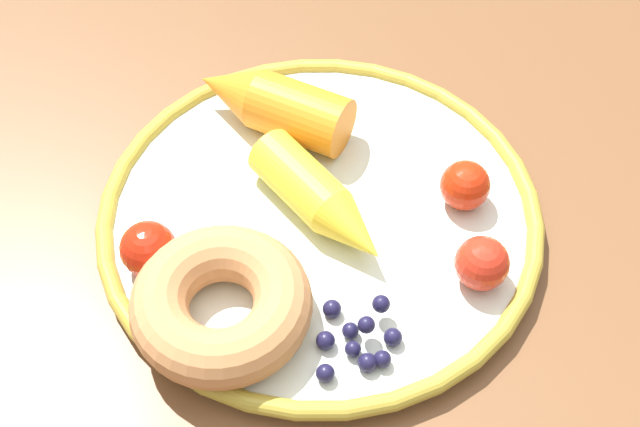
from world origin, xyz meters
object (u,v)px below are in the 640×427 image
at_px(plate, 320,216).
at_px(tomato_mid, 465,185).
at_px(carrot_orange, 271,103).
at_px(tomato_far, 148,249).
at_px(carrot_yellow, 321,201).
at_px(dining_table, 322,286).
at_px(donut, 221,304).
at_px(tomato_near, 482,263).
at_px(blueberry_pile, 357,339).

distance_m(plate, tomato_mid, 0.10).
height_order(carrot_orange, tomato_far, carrot_orange).
bearing_deg(carrot_yellow, carrot_orange, 61.67).
height_order(dining_table, carrot_orange, carrot_orange).
bearing_deg(tomato_mid, donut, 160.08).
relative_size(carrot_yellow, donut, 1.08).
distance_m(tomato_near, tomato_far, 0.21).
relative_size(dining_table, carrot_orange, 9.37).
xyz_separation_m(carrot_orange, carrot_yellow, (-0.04, -0.08, -0.00)).
bearing_deg(donut, plate, 3.53).
distance_m(blueberry_pile, tomato_mid, 0.13).
bearing_deg(plate, dining_table, 33.51).
bearing_deg(tomato_near, donut, 139.83).
distance_m(plate, donut, 0.10).
height_order(dining_table, donut, donut).
relative_size(blueberry_pile, tomato_far, 1.80).
xyz_separation_m(donut, tomato_far, (0.00, 0.06, 0.00)).
xyz_separation_m(carrot_yellow, donut, (-0.10, -0.00, 0.00)).
bearing_deg(tomato_near, tomato_far, 126.34).
distance_m(tomato_mid, tomato_far, 0.21).
distance_m(donut, blueberry_pile, 0.08).
bearing_deg(tomato_near, carrot_yellow, 102.98).
relative_size(plate, tomato_far, 8.28).
bearing_deg(blueberry_pile, plate, 51.55).
xyz_separation_m(carrot_orange, tomato_near, (-0.02, -0.19, -0.00)).
bearing_deg(tomato_near, carrot_orange, 84.24).
relative_size(tomato_mid, tomato_far, 0.93).
relative_size(carrot_yellow, tomato_far, 3.31).
distance_m(carrot_orange, tomato_far, 0.14).
distance_m(carrot_orange, donut, 0.17).
xyz_separation_m(plate, tomato_far, (-0.10, 0.06, 0.02)).
bearing_deg(plate, tomato_far, 150.62).
height_order(dining_table, tomato_mid, tomato_mid).
bearing_deg(blueberry_pile, tomato_far, 105.11).
xyz_separation_m(carrot_yellow, tomato_mid, (0.07, -0.07, -0.00)).
xyz_separation_m(dining_table, plate, (-0.01, -0.01, 0.11)).
xyz_separation_m(dining_table, donut, (-0.11, -0.01, 0.13)).
distance_m(carrot_orange, blueberry_pile, 0.19).
bearing_deg(donut, carrot_orange, 30.69).
bearing_deg(blueberry_pile, donut, 116.99).
xyz_separation_m(dining_table, tomato_mid, (0.06, -0.08, 0.13)).
relative_size(donut, blueberry_pile, 1.70).
bearing_deg(tomato_near, blueberry_pile, 160.39).
height_order(dining_table, blueberry_pile, blueberry_pile).
height_order(plate, donut, donut).
xyz_separation_m(carrot_orange, blueberry_pile, (-0.11, -0.16, -0.01)).
xyz_separation_m(dining_table, blueberry_pile, (-0.08, -0.09, 0.12)).
bearing_deg(tomato_mid, tomato_near, -137.18).
bearing_deg(tomato_mid, carrot_orange, 100.51).
relative_size(plate, carrot_yellow, 2.50).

